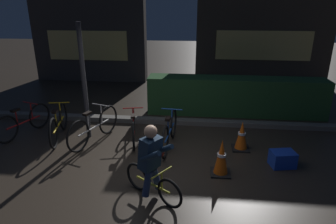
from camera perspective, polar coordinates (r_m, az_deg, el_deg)
The scene contains 15 objects.
ground_plane at distance 5.73m, azimuth -2.68°, elevation -10.50°, with size 40.00×40.00×0.00m, color #2D261E.
sidewalk_curb at distance 7.66m, azimuth -0.21°, elevation -1.73°, with size 12.00×0.24×0.12m, color #56544F.
hedge_row at distance 8.38m, azimuth 12.82°, elevation 2.99°, with size 4.80×0.70×1.03m, color #214723.
storefront_left at distance 12.17m, azimuth -15.02°, elevation 15.28°, with size 4.40×0.54×4.05m.
storefront_right at distance 12.31m, azimuth 18.10°, elevation 16.44°, with size 5.12×0.54×4.65m.
street_post at distance 6.76m, azimuth -15.84°, elevation 5.42°, with size 0.10×0.10×2.57m, color #2D2D33.
parked_bike_leftmost at distance 7.67m, azimuth -26.00°, elevation -1.68°, with size 0.57×1.50×0.72m.
parked_bike_left_mid at distance 7.17m, azimuth -20.27°, elevation -2.11°, with size 0.50×1.65×0.77m.
parked_bike_center_left at distance 6.74m, azimuth -14.01°, elevation -2.77°, with size 0.62×1.64×0.79m.
parked_bike_center_right at distance 6.68m, azimuth -6.64°, elevation -2.88°, with size 0.46×1.48×0.69m.
parked_bike_right_mid at distance 6.33m, azimuth 0.31°, elevation -3.76°, with size 0.46×1.67×0.77m.
traffic_cone_near at distance 5.44m, azimuth 10.23°, elevation -8.64°, with size 0.36×0.36×0.67m.
traffic_cone_far at distance 6.42m, azimuth 13.98°, elevation -4.48°, with size 0.36×0.36×0.63m.
blue_crate at distance 6.08m, azimuth 21.16°, elevation -8.40°, with size 0.44×0.32×0.30m, color #193DB7.
cyclist at distance 4.63m, azimuth -3.06°, elevation -9.54°, with size 1.00×0.73×1.25m.
Camera 1 is at (0.79, -4.86, 2.92)m, focal length 31.70 mm.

